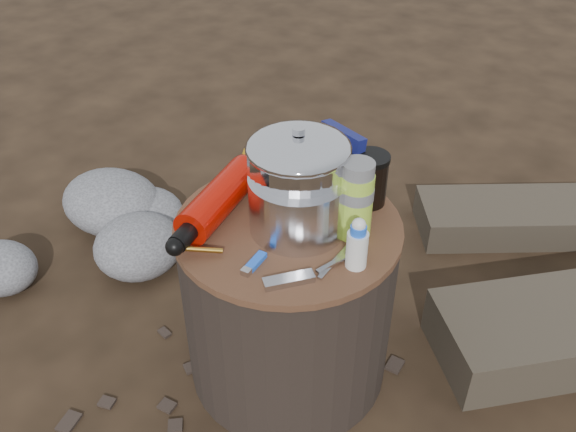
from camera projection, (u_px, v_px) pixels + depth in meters
The scene contains 14 objects.
ground at pixel (288, 363), 1.62m from camera, with size 60.00×60.00×0.00m, color black.
stump at pixel (288, 300), 1.48m from camera, with size 0.50×0.50×0.46m, color black.
rock_ring at pixel (39, 272), 1.75m from camera, with size 0.47×1.03×0.20m, color slate, non-canonical shape.
foil_windscreen at pixel (298, 203), 1.30m from camera, with size 0.21×0.21×0.13m, color silver.
camping_pot at pixel (298, 178), 1.30m from camera, with size 0.21×0.21×0.21m, color silver.
fuel_bottle at pixel (219, 199), 1.35m from camera, with size 0.08×0.33×0.08m, color #C11105, non-canonical shape.
thermos at pixel (356, 200), 1.26m from camera, with size 0.07×0.07×0.17m, color #A5D137.
travel_mug at pixel (369, 179), 1.38m from camera, with size 0.08×0.08×0.12m, color black.
stuff_sack at pixel (270, 159), 1.47m from camera, with size 0.14×0.11×0.10m, color orange.
food_pouch at pixel (339, 161), 1.41m from camera, with size 0.12×0.03×0.15m, color navy.
lighter at pixel (256, 261), 1.23m from camera, with size 0.02×0.07×0.01m, color blue.
multitool at pixel (289, 280), 1.19m from camera, with size 0.03×0.10×0.01m, color #B5B6BB.
pot_grabber at pixel (336, 259), 1.24m from camera, with size 0.03×0.13×0.01m, color #B5B6BB, non-canonical shape.
squeeze_bottle at pixel (357, 245), 1.20m from camera, with size 0.04×0.04×0.10m, color silver.
Camera 1 is at (0.58, -0.90, 1.27)m, focal length 38.47 mm.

